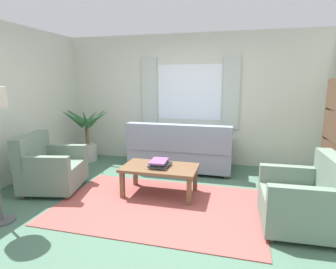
# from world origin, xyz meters

# --- Properties ---
(ground_plane) EXTENTS (6.24, 6.24, 0.00)m
(ground_plane) POSITION_xyz_m (0.00, 0.00, 0.00)
(ground_plane) COLOR #476B56
(wall_back) EXTENTS (5.32, 0.12, 2.60)m
(wall_back) POSITION_xyz_m (0.00, 2.26, 1.30)
(wall_back) COLOR beige
(wall_back) RESTS_ON ground_plane
(window_with_curtains) EXTENTS (1.98, 0.07, 1.40)m
(window_with_curtains) POSITION_xyz_m (0.00, 2.18, 1.45)
(window_with_curtains) COLOR white
(area_rug) EXTENTS (2.75, 1.81, 0.01)m
(area_rug) POSITION_xyz_m (0.00, 0.00, 0.01)
(area_rug) COLOR #9E4C47
(area_rug) RESTS_ON ground_plane
(couch) EXTENTS (1.90, 0.82, 0.92)m
(couch) POSITION_xyz_m (-0.04, 1.59, 0.37)
(couch) COLOR gray
(couch) RESTS_ON ground_plane
(armchair_left) EXTENTS (0.98, 0.99, 0.88)m
(armchair_left) POSITION_xyz_m (-1.81, 0.13, 0.35)
(armchair_left) COLOR slate
(armchair_left) RESTS_ON ground_plane
(armchair_right) EXTENTS (0.85, 0.87, 0.88)m
(armchair_right) POSITION_xyz_m (1.77, -0.15, 0.35)
(armchair_right) COLOR slate
(armchair_right) RESTS_ON ground_plane
(coffee_table) EXTENTS (1.10, 0.64, 0.44)m
(coffee_table) POSITION_xyz_m (-0.09, 0.38, 0.38)
(coffee_table) COLOR brown
(coffee_table) RESTS_ON ground_plane
(book_stack_on_table) EXTENTS (0.30, 0.36, 0.10)m
(book_stack_on_table) POSITION_xyz_m (-0.09, 0.36, 0.49)
(book_stack_on_table) COLOR beige
(book_stack_on_table) RESTS_ON coffee_table
(potted_plant) EXTENTS (1.23, 1.10, 1.19)m
(potted_plant) POSITION_xyz_m (-2.09, 1.71, 0.52)
(potted_plant) COLOR #B7B2A8
(potted_plant) RESTS_ON ground_plane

